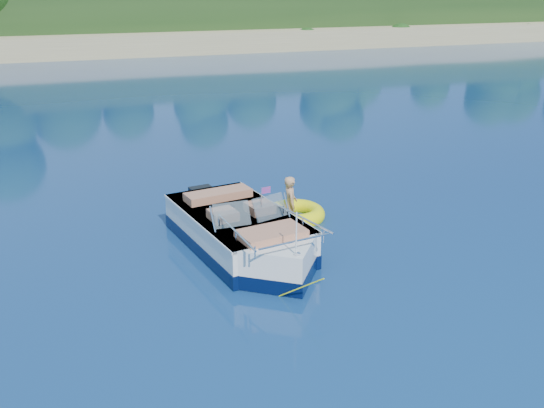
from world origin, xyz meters
The scene contains 5 objects.
ground centered at (0.00, 0.00, 0.00)m, with size 160.00×160.00×0.00m, color #0A1B4B.
shoreline centered at (0.00, 63.77, 0.98)m, with size 170.00×59.00×6.00m.
motorboat centered at (-1.13, 0.32, 0.33)m, with size 2.33×5.11×1.71m.
tow_tube centered at (0.52, 1.71, 0.09)m, with size 1.39×1.39×0.36m.
boy centered at (0.43, 1.81, 0.00)m, with size 0.50×0.33×1.37m, color tan.
Camera 1 is at (-4.43, -10.18, 5.07)m, focal length 40.00 mm.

